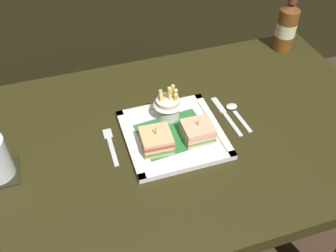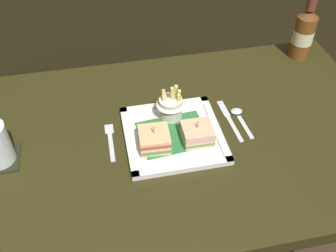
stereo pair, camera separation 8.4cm
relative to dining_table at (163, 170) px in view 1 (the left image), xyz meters
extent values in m
cube|color=#2C2810|center=(0.00, 0.00, 0.12)|extent=(1.31, 0.76, 0.04)
cylinder|color=black|center=(0.57, 0.30, -0.27)|extent=(0.08, 0.08, 0.73)
cube|color=white|center=(0.03, -0.01, 0.15)|extent=(0.27, 0.27, 0.01)
cube|color=#2B7235|center=(0.03, -0.01, 0.16)|extent=(0.20, 0.16, 0.00)
cube|color=white|center=(0.03, -0.13, 0.16)|extent=(0.27, 0.02, 0.01)
cube|color=white|center=(0.03, 0.12, 0.16)|extent=(0.27, 0.02, 0.01)
cube|color=white|center=(-0.10, -0.01, 0.16)|extent=(0.02, 0.27, 0.01)
cube|color=white|center=(0.15, -0.01, 0.16)|extent=(0.02, 0.27, 0.01)
cube|color=#DDBD7B|center=(-0.03, -0.04, 0.16)|extent=(0.08, 0.08, 0.01)
cube|color=#54874A|center=(-0.03, -0.04, 0.17)|extent=(0.08, 0.08, 0.01)
cube|color=#E4C280|center=(-0.03, -0.04, 0.18)|extent=(0.08, 0.08, 0.01)
cube|color=#C6453D|center=(-0.03, -0.04, 0.19)|extent=(0.08, 0.08, 0.01)
cube|color=#E0B67A|center=(-0.03, -0.04, 0.20)|extent=(0.08, 0.08, 0.01)
cylinder|color=tan|center=(-0.03, -0.04, 0.19)|extent=(0.00, 0.00, 0.07)
cube|color=#D3B28E|center=(0.09, -0.04, 0.16)|extent=(0.08, 0.08, 0.01)
cube|color=#538F43|center=(0.09, -0.04, 0.17)|extent=(0.08, 0.08, 0.01)
cube|color=#DFB485|center=(0.09, -0.04, 0.18)|extent=(0.08, 0.08, 0.01)
cube|color=pink|center=(0.09, -0.04, 0.19)|extent=(0.08, 0.08, 0.01)
cube|color=#E3B388|center=(0.09, -0.04, 0.19)|extent=(0.08, 0.08, 0.01)
cylinder|color=tan|center=(0.09, -0.04, 0.19)|extent=(0.00, 0.00, 0.07)
cylinder|color=silver|center=(0.04, 0.06, 0.19)|extent=(0.07, 0.07, 0.06)
cone|color=silver|center=(0.04, 0.06, 0.22)|extent=(0.08, 0.08, 0.03)
cube|color=#E1D169|center=(0.04, 0.07, 0.23)|extent=(0.02, 0.02, 0.08)
cube|color=#F3D564|center=(0.04, 0.06, 0.23)|extent=(0.01, 0.01, 0.07)
cube|color=#F1DE7E|center=(0.06, 0.08, 0.22)|extent=(0.02, 0.02, 0.06)
cube|color=#F1C36B|center=(0.06, 0.06, 0.21)|extent=(0.01, 0.01, 0.05)
cube|color=#DBC465|center=(0.02, 0.07, 0.22)|extent=(0.01, 0.02, 0.06)
cylinder|color=brown|center=(0.55, 0.30, 0.22)|extent=(0.07, 0.07, 0.15)
cone|color=brown|center=(0.55, 0.30, 0.31)|extent=(0.07, 0.07, 0.02)
cylinder|color=beige|center=(0.55, 0.30, 0.22)|extent=(0.07, 0.07, 0.05)
cube|color=silver|center=(-0.15, -0.01, 0.15)|extent=(0.01, 0.11, 0.00)
cube|color=silver|center=(-0.15, 0.06, 0.15)|extent=(0.02, 0.04, 0.00)
cube|color=silver|center=(0.21, -0.01, 0.15)|extent=(0.02, 0.11, 0.00)
cube|color=silver|center=(0.20, 0.07, 0.15)|extent=(0.02, 0.07, 0.00)
cube|color=silver|center=(0.24, -0.01, 0.15)|extent=(0.02, 0.10, 0.00)
ellipsoid|color=silver|center=(0.23, 0.05, 0.15)|extent=(0.04, 0.03, 0.01)
camera|label=1|loc=(-0.22, -0.73, 0.92)|focal=41.63mm
camera|label=2|loc=(-0.14, -0.75, 0.92)|focal=41.63mm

